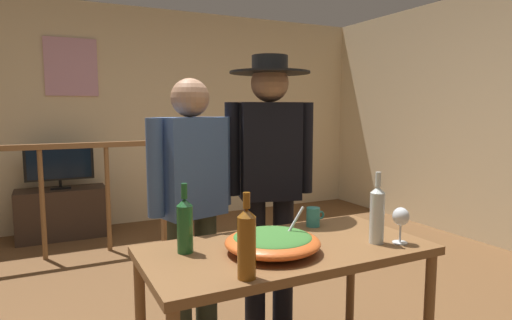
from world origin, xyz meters
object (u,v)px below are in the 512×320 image
Objects in this scene: flat_screen_tv at (59,163)px; wine_glass at (401,218)px; tv_console at (62,213)px; wine_bottle_clear at (377,214)px; salad_bowl at (273,241)px; wine_bottle_green at (185,224)px; person_standing_left at (192,194)px; person_standing_right at (269,168)px; framed_picture at (71,67)px; stair_railing at (65,184)px; mug_teal at (313,217)px; wine_bottle_amber at (247,242)px; serving_table at (286,263)px.

flat_screen_tv is 3.89× the size of wine_glass.
tv_console is 3.82m from wine_glass.
wine_bottle_clear is (1.25, -3.47, 0.62)m from tv_console.
wine_bottle_green is at bearing 154.19° from salad_bowl.
person_standing_right is (0.50, 0.00, 0.12)m from person_standing_left.
framed_picture is at bearing 98.81° from salad_bowl.
stair_railing is 3.05m from wine_bottle_clear.
mug_teal is 0.06× the size of person_standing_right.
wine_bottle_clear is at bearing -69.94° from flat_screen_tv.
flat_screen_tv is at bearing -92.88° from person_standing_left.
wine_bottle_amber is at bearing -80.20° from stair_railing.
salad_bowl is at bearing -77.36° from flat_screen_tv.
tv_console is (-0.18, -0.29, -1.58)m from framed_picture.
stair_railing is 8.61× the size of wine_bottle_clear.
framed_picture reaches higher than flat_screen_tv.
wine_bottle_green is at bearing 53.31° from person_standing_left.
serving_table is at bearing 95.90° from person_standing_left.
wine_bottle_clear reaches higher than serving_table.
tv_console is at bearing 102.52° from salad_bowl.
wine_bottle_clear is 0.22× the size of person_standing_left.
person_standing_right is at bearing -61.68° from stair_railing.
wine_bottle_green reaches higher than mug_teal.
flat_screen_tv is 2.88m from person_standing_right.
wine_glass is at bearing -14.45° from salad_bowl.
framed_picture reaches higher than wine_bottle_amber.
person_standing_left is at bearing -82.06° from framed_picture.
serving_table is at bearing -75.59° from flat_screen_tv.
stair_railing is 4.36× the size of flat_screen_tv.
wine_bottle_amber is 0.75m from wine_bottle_clear.
wine_bottle_amber is at bearing 72.89° from person_standing_right.
wine_glass is at bearing -65.22° from mug_teal.
wine_bottle_green is at bearing 162.47° from wine_bottle_clear.
framed_picture is at bearing 58.02° from tv_console.
wine_bottle_amber is at bearing -81.73° from flat_screen_tv.
salad_bowl is at bearing 43.76° from wine_bottle_amber.
person_standing_left reaches higher than wine_bottle_green.
wine_bottle_amber is (-0.33, -0.27, 0.22)m from serving_table.
mug_teal is (0.97, -3.38, -1.05)m from framed_picture.
person_standing_right reaches higher than stair_railing.
serving_table is 7.61× the size of wine_glass.
framed_picture is 5.79× the size of mug_teal.
mug_teal is (-0.10, 0.38, -0.09)m from wine_bottle_clear.
framed_picture is at bearing 80.34° from stair_railing.
wine_bottle_green reaches higher than serving_table.
tv_console is 0.55m from flat_screen_tv.
tv_console is 3.74m from wine_bottle_clear.
wine_bottle_amber is (0.52, -3.59, 0.62)m from tv_console.
flat_screen_tv is 2.17× the size of wine_bottle_green.
stair_railing is 0.66m from flat_screen_tv.
wine_bottle_amber reaches higher than tv_console.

